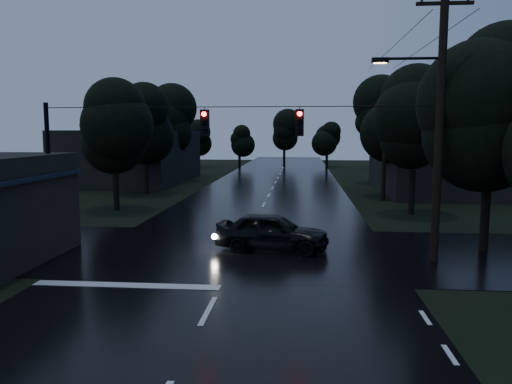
# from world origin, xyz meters

# --- Properties ---
(main_road) EXTENTS (12.00, 120.00, 0.02)m
(main_road) POSITION_xyz_m (0.00, 30.00, 0.00)
(main_road) COLOR black
(main_road) RESTS_ON ground
(cross_street) EXTENTS (60.00, 9.00, 0.02)m
(cross_street) POSITION_xyz_m (0.00, 12.00, 0.00)
(cross_street) COLOR black
(cross_street) RESTS_ON ground
(building_far_right) EXTENTS (10.00, 14.00, 4.40)m
(building_far_right) POSITION_xyz_m (14.00, 34.00, 2.20)
(building_far_right) COLOR black
(building_far_right) RESTS_ON ground
(building_far_left) EXTENTS (10.00, 16.00, 5.00)m
(building_far_left) POSITION_xyz_m (-14.00, 40.00, 2.50)
(building_far_left) COLOR black
(building_far_left) RESTS_ON ground
(utility_pole_main) EXTENTS (3.50, 0.30, 10.00)m
(utility_pole_main) POSITION_xyz_m (7.41, 11.00, 5.26)
(utility_pole_main) COLOR black
(utility_pole_main) RESTS_ON ground
(utility_pole_far) EXTENTS (2.00, 0.30, 7.50)m
(utility_pole_far) POSITION_xyz_m (8.30, 28.00, 3.88)
(utility_pole_far) COLOR black
(utility_pole_far) RESTS_ON ground
(anchor_pole_left) EXTENTS (0.18, 0.18, 6.00)m
(anchor_pole_left) POSITION_xyz_m (-7.50, 11.00, 3.00)
(anchor_pole_left) COLOR black
(anchor_pole_left) RESTS_ON ground
(span_signals) EXTENTS (15.00, 0.37, 1.12)m
(span_signals) POSITION_xyz_m (0.56, 10.99, 5.24)
(span_signals) COLOR black
(span_signals) RESTS_ON ground
(tree_corner_near) EXTENTS (4.48, 4.48, 9.44)m
(tree_corner_near) POSITION_xyz_m (10.00, 13.00, 5.99)
(tree_corner_near) COLOR black
(tree_corner_near) RESTS_ON ground
(tree_left_a) EXTENTS (3.92, 3.92, 8.26)m
(tree_left_a) POSITION_xyz_m (-9.00, 22.00, 5.24)
(tree_left_a) COLOR black
(tree_left_a) RESTS_ON ground
(tree_left_b) EXTENTS (4.20, 4.20, 8.85)m
(tree_left_b) POSITION_xyz_m (-9.60, 30.00, 5.62)
(tree_left_b) COLOR black
(tree_left_b) RESTS_ON ground
(tree_left_c) EXTENTS (4.48, 4.48, 9.44)m
(tree_left_c) POSITION_xyz_m (-10.20, 40.00, 5.99)
(tree_left_c) COLOR black
(tree_left_c) RESTS_ON ground
(tree_right_a) EXTENTS (4.20, 4.20, 8.85)m
(tree_right_a) POSITION_xyz_m (9.00, 22.00, 5.62)
(tree_right_a) COLOR black
(tree_right_a) RESTS_ON ground
(tree_right_b) EXTENTS (4.48, 4.48, 9.44)m
(tree_right_b) POSITION_xyz_m (9.60, 30.00, 5.99)
(tree_right_b) COLOR black
(tree_right_b) RESTS_ON ground
(tree_right_c) EXTENTS (4.76, 4.76, 10.03)m
(tree_right_c) POSITION_xyz_m (10.20, 40.00, 6.37)
(tree_right_c) COLOR black
(tree_right_c) RESTS_ON ground
(car) EXTENTS (4.84, 2.50, 1.58)m
(car) POSITION_xyz_m (1.32, 12.23, 0.79)
(car) COLOR black
(car) RESTS_ON ground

